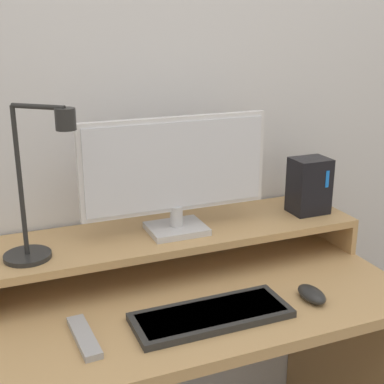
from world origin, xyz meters
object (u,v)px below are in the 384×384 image
object	(u,v)px
keyboard	(212,315)
mouse	(312,294)
router_dock	(309,186)
desk_lamp	(38,197)
monitor	(176,171)
remote_control	(84,337)

from	to	relation	value
keyboard	mouse	xyz separation A→B (m)	(0.28, -0.01, 0.01)
router_dock	mouse	bearing A→B (deg)	-121.12
desk_lamp	keyboard	size ratio (longest dim) A/B	1.02
keyboard	desk_lamp	bearing A→B (deg)	145.77
desk_lamp	mouse	xyz separation A→B (m)	(0.63, -0.26, -0.26)
desk_lamp	mouse	world-z (taller)	desk_lamp
monitor	mouse	world-z (taller)	monitor
router_dock	keyboard	world-z (taller)	router_dock
router_dock	desk_lamp	bearing A→B (deg)	-176.53
desk_lamp	remote_control	distance (m)	0.35
router_dock	remote_control	world-z (taller)	router_dock
monitor	remote_control	xyz separation A→B (m)	(-0.33, -0.27, -0.28)
router_dock	remote_control	xyz separation A→B (m)	(-0.77, -0.27, -0.19)
monitor	remote_control	world-z (taller)	monitor
mouse	keyboard	bearing A→B (deg)	177.00
monitor	mouse	distance (m)	0.49
monitor	router_dock	bearing A→B (deg)	-0.67
desk_lamp	mouse	distance (m)	0.73
desk_lamp	mouse	size ratio (longest dim) A/B	4.01
monitor	desk_lamp	world-z (taller)	desk_lamp
keyboard	mouse	distance (m)	0.28
router_dock	mouse	distance (m)	0.40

